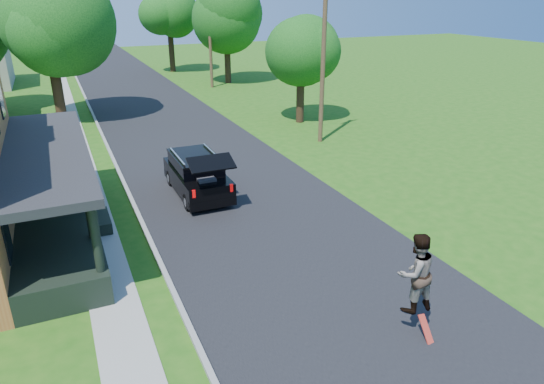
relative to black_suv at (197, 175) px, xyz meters
name	(u,v)px	position (x,y,z in m)	size (l,w,h in m)	color
ground	(317,277)	(1.40, -7.60, -0.84)	(140.00, 140.00, 0.00)	#1F5711
street	(165,123)	(1.40, 12.40, -0.84)	(8.00, 120.00, 0.02)	black
curb	(99,129)	(-2.65, 12.40, -0.84)	(0.15, 120.00, 0.12)	gray
sidewalk	(72,132)	(-4.20, 12.40, -0.84)	(1.30, 120.00, 0.03)	#96968E
black_suv	(197,175)	(0.00, 0.00, 0.00)	(1.82, 4.71, 2.20)	black
skateboarder	(416,273)	(2.31, -10.60, 0.78)	(1.00, 0.79, 2.02)	black
skateboard	(426,330)	(2.46, -11.03, -0.61)	(0.24, 0.53, 0.54)	#9A1B0D
tree_left_mid	(44,16)	(-4.65, 15.35, 5.57)	(7.89, 7.63, 9.97)	black
tree_right_near	(300,53)	(9.33, 9.08, 3.46)	(5.78, 5.52, 6.79)	black
tree_right_mid	(225,10)	(10.03, 24.92, 5.44)	(6.18, 6.19, 9.37)	black
tree_right_far	(168,14)	(6.99, 33.88, 4.92)	(6.05, 6.17, 8.55)	black
utility_pole_near	(323,53)	(8.40, 4.67, 3.98)	(1.48, 0.54, 9.36)	#41301E
utility_pole_far	(210,29)	(7.99, 23.27, 4.07)	(1.57, 0.62, 9.52)	#41301E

